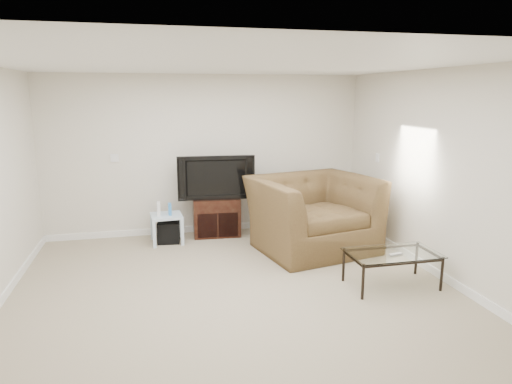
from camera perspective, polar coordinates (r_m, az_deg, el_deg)
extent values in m
plane|color=tan|center=(5.24, -2.40, -12.69)|extent=(5.00, 5.00, 0.00)
plane|color=white|center=(4.76, -2.68, 15.76)|extent=(5.00, 5.00, 0.00)
cube|color=silver|center=(7.29, -6.18, 4.61)|extent=(5.00, 0.02, 2.50)
cube|color=silver|center=(5.84, 22.37, 1.88)|extent=(0.02, 5.00, 2.50)
cube|color=white|center=(7.24, -17.26, 4.09)|extent=(0.12, 0.02, 0.12)
cube|color=white|center=(7.18, 14.94, 4.15)|extent=(0.02, 0.09, 0.13)
cube|color=white|center=(7.11, 15.65, -3.79)|extent=(0.02, 0.08, 0.12)
cube|color=black|center=(7.18, -4.98, -1.53)|extent=(0.38, 0.28, 0.05)
imported|color=black|center=(7.10, -5.05, 1.95)|extent=(1.11, 0.29, 0.68)
cube|color=black|center=(7.05, -10.86, -4.94)|extent=(0.35, 0.35, 0.32)
cube|color=white|center=(6.90, -12.07, -2.09)|extent=(0.05, 0.15, 0.20)
cube|color=#337FCC|center=(6.92, -10.72, -2.12)|extent=(0.05, 0.13, 0.17)
imported|color=#4C3420|center=(6.53, 7.14, -1.18)|extent=(1.79, 1.36, 1.41)
cube|color=#B2B2B7|center=(5.46, 17.04, -7.45)|extent=(0.17, 0.07, 0.02)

